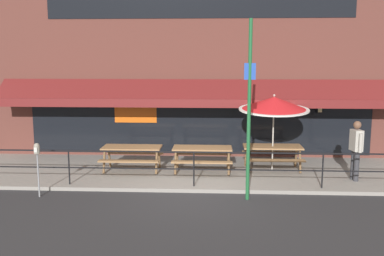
{
  "coord_description": "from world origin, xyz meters",
  "views": [
    {
      "loc": [
        0.54,
        -10.97,
        3.52
      ],
      "look_at": [
        -0.12,
        1.6,
        1.5
      ],
      "focal_mm": 40.0,
      "sensor_mm": 36.0,
      "label": 1
    }
  ],
  "objects_px": {
    "picnic_table_centre": "(202,152)",
    "parking_meter_near": "(37,154)",
    "pedestrian_walking": "(356,147)",
    "street_sign_pole": "(249,109)",
    "picnic_table_left": "(132,152)",
    "patio_umbrella_right": "(274,104)",
    "picnic_table_right": "(272,151)"
  },
  "relations": [
    {
      "from": "picnic_table_left",
      "to": "picnic_table_right",
      "type": "distance_m",
      "value": 4.37
    },
    {
      "from": "picnic_table_centre",
      "to": "pedestrian_walking",
      "type": "bearing_deg",
      "value": -9.1
    },
    {
      "from": "pedestrian_walking",
      "to": "parking_meter_near",
      "type": "height_order",
      "value": "pedestrian_walking"
    },
    {
      "from": "picnic_table_left",
      "to": "picnic_table_centre",
      "type": "height_order",
      "value": "same"
    },
    {
      "from": "pedestrian_walking",
      "to": "picnic_table_left",
      "type": "bearing_deg",
      "value": 173.86
    },
    {
      "from": "picnic_table_centre",
      "to": "parking_meter_near",
      "type": "distance_m",
      "value": 4.81
    },
    {
      "from": "picnic_table_right",
      "to": "pedestrian_walking",
      "type": "bearing_deg",
      "value": -25.15
    },
    {
      "from": "picnic_table_left",
      "to": "parking_meter_near",
      "type": "distance_m",
      "value": 3.13
    },
    {
      "from": "picnic_table_centre",
      "to": "picnic_table_left",
      "type": "bearing_deg",
      "value": 179.9
    },
    {
      "from": "picnic_table_left",
      "to": "picnic_table_right",
      "type": "xyz_separation_m",
      "value": [
        4.35,
        0.33,
        0.0
      ]
    },
    {
      "from": "parking_meter_near",
      "to": "pedestrian_walking",
      "type": "bearing_deg",
      "value": 11.08
    },
    {
      "from": "picnic_table_right",
      "to": "patio_umbrella_right",
      "type": "distance_m",
      "value": 1.47
    },
    {
      "from": "parking_meter_near",
      "to": "street_sign_pole",
      "type": "height_order",
      "value": "street_sign_pole"
    },
    {
      "from": "parking_meter_near",
      "to": "picnic_table_right",
      "type": "bearing_deg",
      "value": 23.15
    },
    {
      "from": "picnic_table_left",
      "to": "patio_umbrella_right",
      "type": "xyz_separation_m",
      "value": [
        4.35,
        0.3,
        1.47
      ]
    },
    {
      "from": "picnic_table_left",
      "to": "patio_umbrella_right",
      "type": "distance_m",
      "value": 4.61
    },
    {
      "from": "parking_meter_near",
      "to": "street_sign_pole",
      "type": "relative_size",
      "value": 0.32
    },
    {
      "from": "patio_umbrella_right",
      "to": "street_sign_pole",
      "type": "height_order",
      "value": "street_sign_pole"
    },
    {
      "from": "picnic_table_right",
      "to": "street_sign_pole",
      "type": "xyz_separation_m",
      "value": [
        -0.97,
        -2.62,
        1.6
      ]
    },
    {
      "from": "patio_umbrella_right",
      "to": "parking_meter_near",
      "type": "distance_m",
      "value": 6.95
    },
    {
      "from": "picnic_table_right",
      "to": "picnic_table_left",
      "type": "bearing_deg",
      "value": -175.67
    },
    {
      "from": "picnic_table_left",
      "to": "pedestrian_walking",
      "type": "xyz_separation_m",
      "value": [
        6.56,
        -0.71,
        0.35
      ]
    },
    {
      "from": "pedestrian_walking",
      "to": "street_sign_pole",
      "type": "xyz_separation_m",
      "value": [
        -3.17,
        -1.59,
        1.25
      ]
    },
    {
      "from": "patio_umbrella_right",
      "to": "pedestrian_walking",
      "type": "relative_size",
      "value": 1.39
    },
    {
      "from": "street_sign_pole",
      "to": "picnic_table_centre",
      "type": "bearing_deg",
      "value": 117.83
    },
    {
      "from": "picnic_table_centre",
      "to": "parking_meter_near",
      "type": "bearing_deg",
      "value": -150.27
    },
    {
      "from": "street_sign_pole",
      "to": "pedestrian_walking",
      "type": "bearing_deg",
      "value": 26.61
    },
    {
      "from": "picnic_table_right",
      "to": "patio_umbrella_right",
      "type": "relative_size",
      "value": 0.76
    },
    {
      "from": "picnic_table_right",
      "to": "street_sign_pole",
      "type": "bearing_deg",
      "value": -110.22
    },
    {
      "from": "patio_umbrella_right",
      "to": "pedestrian_walking",
      "type": "xyz_separation_m",
      "value": [
        2.21,
        -1.01,
        -1.12
      ]
    },
    {
      "from": "picnic_table_centre",
      "to": "street_sign_pole",
      "type": "height_order",
      "value": "street_sign_pole"
    },
    {
      "from": "pedestrian_walking",
      "to": "parking_meter_near",
      "type": "bearing_deg",
      "value": -168.92
    }
  ]
}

